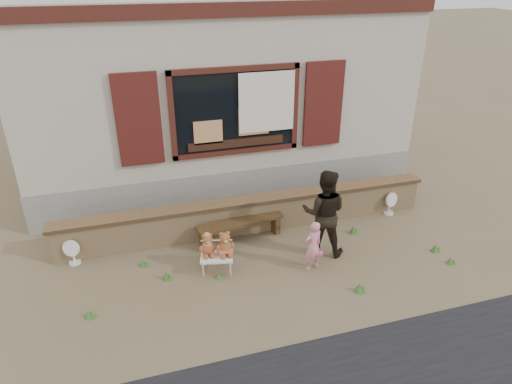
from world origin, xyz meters
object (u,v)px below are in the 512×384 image
object	(u,v)px
bench	(240,226)
child	(313,246)
folding_chair	(217,255)
teddy_bear_right	(225,243)
adult	(324,213)
teddy_bear_left	(207,244)

from	to	relation	value
bench	child	bearing A→B (deg)	-62.44
bench	child	distance (m)	1.51
folding_chair	teddy_bear_right	distance (m)	0.28
teddy_bear_right	child	size ratio (longest dim) A/B	0.47
child	adult	distance (m)	0.65
bench	adult	size ratio (longest dim) A/B	1.05
teddy_bear_left	child	distance (m)	1.71
teddy_bear_left	child	bearing A→B (deg)	-1.84
child	teddy_bear_left	bearing A→B (deg)	-29.61
folding_chair	adult	world-z (taller)	adult
teddy_bear_right	child	bearing A→B (deg)	-2.20
bench	adult	world-z (taller)	adult
teddy_bear_left	adult	xyz separation A→B (m)	(2.02, -0.02, 0.26)
teddy_bear_right	child	distance (m)	1.44
teddy_bear_left	child	xyz separation A→B (m)	(1.65, -0.44, -0.07)
folding_chair	teddy_bear_right	bearing A→B (deg)	-0.00
teddy_bear_right	adult	size ratio (longest dim) A/B	0.27
child	teddy_bear_right	bearing A→B (deg)	-29.97
bench	teddy_bear_right	bearing A→B (deg)	-129.76
bench	teddy_bear_left	size ratio (longest dim) A/B	4.14
teddy_bear_right	adult	world-z (taller)	adult
bench	teddy_bear_right	world-z (taller)	teddy_bear_right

